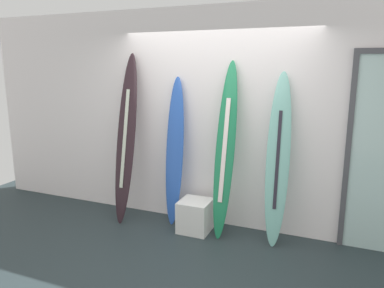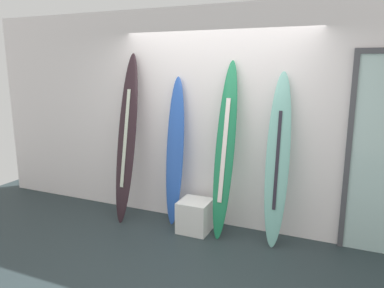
{
  "view_description": "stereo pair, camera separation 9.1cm",
  "coord_description": "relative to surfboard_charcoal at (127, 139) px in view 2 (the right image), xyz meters",
  "views": [
    {
      "loc": [
        1.48,
        -3.17,
        2.07
      ],
      "look_at": [
        -0.22,
        0.95,
        1.11
      ],
      "focal_mm": 34.13,
      "sensor_mm": 36.0,
      "label": 1
    },
    {
      "loc": [
        1.57,
        -3.13,
        2.07
      ],
      "look_at": [
        -0.22,
        0.95,
        1.11
      ],
      "focal_mm": 34.13,
      "sensor_mm": 36.0,
      "label": 2
    }
  ],
  "objects": [
    {
      "name": "surfboard_emerald",
      "position": [
        1.36,
        0.05,
        -0.04
      ],
      "size": [
        0.26,
        0.49,
        2.14
      ],
      "color": "#1E7D4F",
      "rests_on": "ground"
    },
    {
      "name": "display_block_left",
      "position": [
        1.01,
        -0.03,
        -0.91
      ],
      "size": [
        0.39,
        0.39,
        0.4
      ],
      "color": "white",
      "rests_on": "ground"
    },
    {
      "name": "wall_back",
      "position": [
        1.14,
        0.41,
        0.29
      ],
      "size": [
        7.2,
        0.2,
        2.8
      ],
      "primitive_type": "cube",
      "color": "white",
      "rests_on": "ground"
    },
    {
      "name": "surfboard_charcoal",
      "position": [
        0.0,
        0.0,
        0.0
      ],
      "size": [
        0.27,
        0.54,
        2.24
      ],
      "color": "#2C1C22",
      "rests_on": "ground"
    },
    {
      "name": "surfboard_seafoam",
      "position": [
        1.99,
        0.08,
        -0.12
      ],
      "size": [
        0.29,
        0.4,
        2.02
      ],
      "color": "#7ABEB1",
      "rests_on": "ground"
    },
    {
      "name": "ground",
      "position": [
        1.14,
        -0.89,
        -1.13
      ],
      "size": [
        8.0,
        8.0,
        0.04
      ],
      "primitive_type": "cube",
      "color": "#242F32"
    },
    {
      "name": "surfboard_cobalt",
      "position": [
        0.65,
        0.13,
        -0.14
      ],
      "size": [
        0.24,
        0.3,
        1.94
      ],
      "color": "blue",
      "rests_on": "ground"
    }
  ]
}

